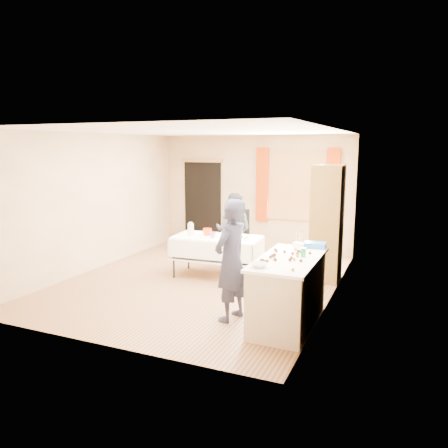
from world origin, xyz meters
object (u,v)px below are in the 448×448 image
at_px(counter, 288,291).
at_px(party_table, 217,253).
at_px(cabinet, 327,224).
at_px(chair, 236,248).
at_px(woman, 233,231).
at_px(girl, 231,260).

distance_m(counter, party_table, 2.37).
xyz_separation_m(cabinet, chair, (-1.83, 0.33, -0.69)).
distance_m(party_table, woman, 0.73).
distance_m(cabinet, counter, 2.25).
bearing_deg(girl, woman, -146.35).
height_order(cabinet, chair, cabinet).
distance_m(counter, girl, 0.86).
bearing_deg(cabinet, girl, -110.27).
relative_size(counter, chair, 1.42).
height_order(party_table, girl, girl).
bearing_deg(counter, woman, 126.86).
bearing_deg(chair, counter, -60.92).
relative_size(cabinet, chair, 1.83).
height_order(cabinet, party_table, cabinet).
relative_size(chair, woman, 0.75).
bearing_deg(counter, cabinet, 87.37).
relative_size(cabinet, party_table, 1.25).
bearing_deg(woman, counter, 120.16).
distance_m(cabinet, party_table, 2.02).
height_order(party_table, chair, chair).
distance_m(counter, woman, 2.84).
bearing_deg(girl, chair, -147.45).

